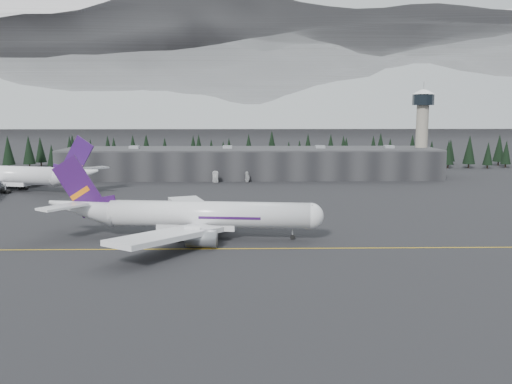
{
  "coord_description": "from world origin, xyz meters",
  "views": [
    {
      "loc": [
        -3.07,
        -120.61,
        29.77
      ],
      "look_at": [
        0.0,
        20.0,
        9.0
      ],
      "focal_mm": 40.0,
      "sensor_mm": 36.0,
      "label": 1
    }
  ],
  "objects_px": {
    "jet_main": "(185,215)",
    "gse_vehicle_a": "(216,181)",
    "jet_parked": "(10,175)",
    "gse_vehicle_b": "(248,181)",
    "control_tower": "(422,123)",
    "terminal": "(251,163)"
  },
  "relations": [
    {
      "from": "terminal",
      "to": "jet_main",
      "type": "bearing_deg",
      "value": -98.17
    },
    {
      "from": "jet_parked",
      "to": "gse_vehicle_b",
      "type": "bearing_deg",
      "value": -149.44
    },
    {
      "from": "jet_main",
      "to": "gse_vehicle_b",
      "type": "relative_size",
      "value": 14.64
    },
    {
      "from": "terminal",
      "to": "jet_main",
      "type": "height_order",
      "value": "jet_main"
    },
    {
      "from": "jet_main",
      "to": "jet_parked",
      "type": "distance_m",
      "value": 103.01
    },
    {
      "from": "terminal",
      "to": "control_tower",
      "type": "distance_m",
      "value": 76.98
    },
    {
      "from": "control_tower",
      "to": "gse_vehicle_a",
      "type": "distance_m",
      "value": 94.76
    },
    {
      "from": "terminal",
      "to": "gse_vehicle_a",
      "type": "relative_size",
      "value": 32.45
    },
    {
      "from": "control_tower",
      "to": "jet_parked",
      "type": "height_order",
      "value": "control_tower"
    },
    {
      "from": "control_tower",
      "to": "jet_main",
      "type": "height_order",
      "value": "control_tower"
    },
    {
      "from": "terminal",
      "to": "gse_vehicle_b",
      "type": "height_order",
      "value": "terminal"
    },
    {
      "from": "terminal",
      "to": "jet_parked",
      "type": "relative_size",
      "value": 2.34
    },
    {
      "from": "control_tower",
      "to": "jet_parked",
      "type": "relative_size",
      "value": 0.55
    },
    {
      "from": "jet_main",
      "to": "jet_parked",
      "type": "height_order",
      "value": "jet_parked"
    },
    {
      "from": "jet_main",
      "to": "control_tower",
      "type": "bearing_deg",
      "value": 58.81
    },
    {
      "from": "terminal",
      "to": "gse_vehicle_a",
      "type": "distance_m",
      "value": 24.35
    },
    {
      "from": "control_tower",
      "to": "gse_vehicle_a",
      "type": "height_order",
      "value": "control_tower"
    },
    {
      "from": "jet_main",
      "to": "gse_vehicle_a",
      "type": "bearing_deg",
      "value": 95.09
    },
    {
      "from": "gse_vehicle_b",
      "to": "jet_parked",
      "type": "bearing_deg",
      "value": -97.01
    },
    {
      "from": "jet_parked",
      "to": "gse_vehicle_b",
      "type": "xyz_separation_m",
      "value": [
        85.41,
        23.28,
        -5.04
      ]
    },
    {
      "from": "jet_main",
      "to": "gse_vehicle_a",
      "type": "height_order",
      "value": "jet_main"
    },
    {
      "from": "terminal",
      "to": "gse_vehicle_a",
      "type": "height_order",
      "value": "terminal"
    }
  ]
}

